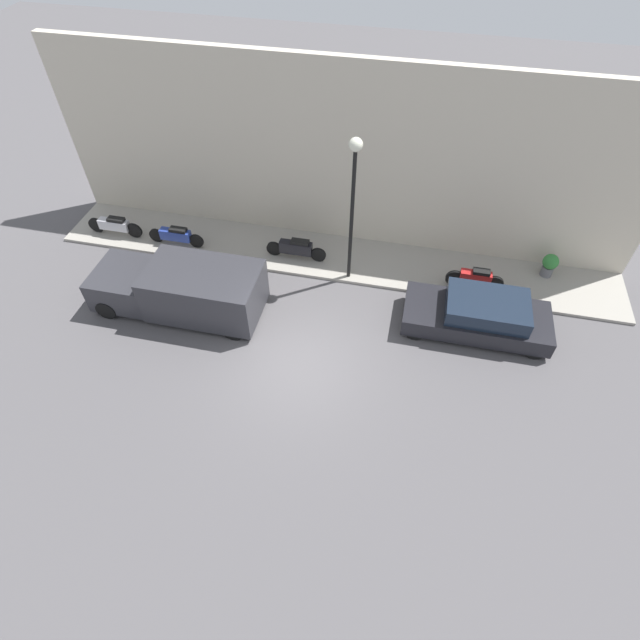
{
  "coord_description": "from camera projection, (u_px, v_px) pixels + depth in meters",
  "views": [
    {
      "loc": [
        -8.65,
        -2.53,
        11.57
      ],
      "look_at": [
        1.3,
        -0.34,
        0.6
      ],
      "focal_mm": 28.0,
      "sensor_mm": 36.0,
      "label": 1
    }
  ],
  "objects": [
    {
      "name": "sidewalk",
      "position": [
        332.0,
        257.0,
        17.81
      ],
      "size": [
        2.38,
        19.82,
        0.11
      ],
      "color": "gray",
      "rests_on": "ground_plane"
    },
    {
      "name": "streetlamp",
      "position": [
        353.0,
        185.0,
        14.47
      ],
      "size": [
        0.4,
        0.4,
        4.98
      ],
      "color": "black",
      "rests_on": "sidewalk"
    },
    {
      "name": "delivery_van",
      "position": [
        180.0,
        288.0,
        15.53
      ],
      "size": [
        2.04,
        5.33,
        1.67
      ],
      "color": "#2D2D33",
      "rests_on": "ground_plane"
    },
    {
      "name": "motorcycle_blue",
      "position": [
        176.0,
        235.0,
        17.93
      ],
      "size": [
        0.3,
        2.07,
        0.72
      ],
      "color": "navy",
      "rests_on": "sidewalk"
    },
    {
      "name": "motorcycle_red",
      "position": [
        475.0,
        278.0,
        16.32
      ],
      "size": [
        0.3,
        1.87,
        0.8
      ],
      "color": "#B21E1E",
      "rests_on": "sidewalk"
    },
    {
      "name": "potted_plant",
      "position": [
        550.0,
        264.0,
        16.75
      ],
      "size": [
        0.52,
        0.52,
        0.84
      ],
      "color": "slate",
      "rests_on": "sidewalk"
    },
    {
      "name": "motorcycle_black",
      "position": [
        296.0,
        248.0,
        17.39
      ],
      "size": [
        0.3,
        2.14,
        0.78
      ],
      "color": "black",
      "rests_on": "sidewalk"
    },
    {
      "name": "building_facade",
      "position": [
        342.0,
        158.0,
        16.42
      ],
      "size": [
        0.3,
        19.82,
        6.35
      ],
      "color": "beige",
      "rests_on": "ground_plane"
    },
    {
      "name": "parked_car",
      "position": [
        479.0,
        315.0,
        15.11
      ],
      "size": [
        1.85,
        4.38,
        1.24
      ],
      "color": "black",
      "rests_on": "ground_plane"
    },
    {
      "name": "ground_plane",
      "position": [
        299.0,
        364.0,
        14.59
      ],
      "size": [
        60.0,
        60.0,
        0.0
      ],
      "primitive_type": "plane",
      "color": "#514F51"
    },
    {
      "name": "scooter_silver",
      "position": [
        115.0,
        225.0,
        18.32
      ],
      "size": [
        0.3,
        2.11,
        0.74
      ],
      "color": "#B7B7BF",
      "rests_on": "sidewalk"
    }
  ]
}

